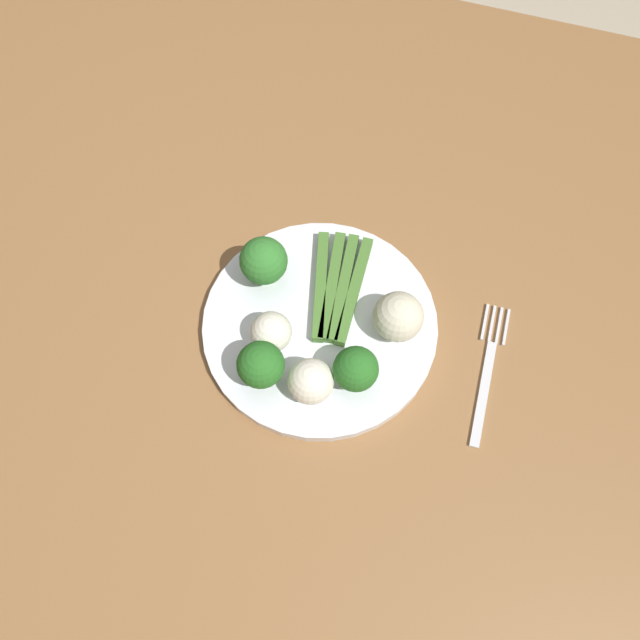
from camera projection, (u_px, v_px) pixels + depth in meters
ground_plane at (318, 436)px, 1.37m from camera, size 6.00×6.00×0.02m
dining_table at (316, 314)px, 0.78m from camera, size 1.45×1.03×0.72m
plate at (320, 325)px, 0.67m from camera, size 0.26×0.26×0.01m
asparagus_bundle at (338, 287)px, 0.68m from camera, size 0.07×0.14×0.01m
broccoli_near_center at (356, 369)px, 0.61m from camera, size 0.05×0.05×0.06m
broccoli_front_left at (264, 261)px, 0.65m from camera, size 0.05×0.05×0.06m
broccoli_right at (261, 365)px, 0.61m from camera, size 0.05×0.05×0.06m
cauliflower_back_right at (398, 317)px, 0.64m from camera, size 0.05×0.05×0.05m
cauliflower_edge at (271, 332)px, 0.64m from camera, size 0.04×0.04×0.04m
cauliflower_back at (311, 381)px, 0.61m from camera, size 0.05×0.05×0.05m
fork at (487, 371)px, 0.65m from camera, size 0.03×0.17×0.00m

